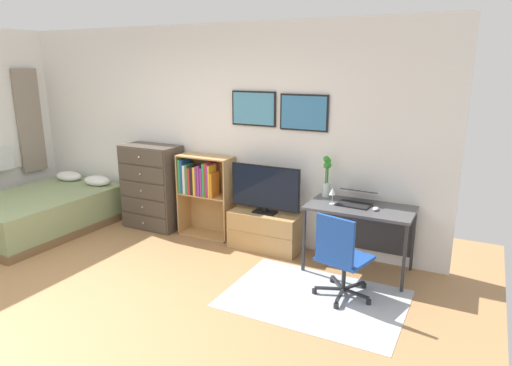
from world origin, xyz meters
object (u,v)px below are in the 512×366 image
Objects in this scene: dresser at (152,187)px; computer_mouse at (376,209)px; bed at (43,211)px; bamboo_vase at (327,176)px; office_chair at (340,255)px; tv_stand at (266,230)px; bookshelf at (203,187)px; television at (265,189)px; desk at (362,216)px; wine_glass at (332,192)px; laptop at (356,198)px.

computer_mouse is (3.08, -0.14, 0.18)m from dresser.
bamboo_vase is (3.73, 0.89, 0.72)m from bed.
office_chair is at bearing -15.10° from dresser.
bed is 3.11m from tv_stand.
computer_mouse is (2.29, -0.20, 0.09)m from bookshelf.
dresser is 1.29× the size of television.
bookshelf is at bearing 178.11° from desk.
bookshelf is 2.29m from office_chair.
bamboo_vase reaches higher than wine_glass.
computer_mouse reaches higher than desk.
tv_stand is 0.98× the size of television.
office_chair is 4.78× the size of wine_glass.
bookshelf is 1.25× the size of office_chair.
television reaches higher than laptop.
bookshelf is 0.95m from television.
desk is at bearing 23.61° from wine_glass.
television is at bearing -176.00° from laptop.
television is 8.60× the size of computer_mouse.
computer_mouse is at bearing -21.95° from bamboo_vase.
bed is 1.53m from dresser.
tv_stand is at bearing 178.78° from desk.
bookshelf is at bearing 175.92° from television.
office_chair is at bearing -33.43° from television.
tv_stand is at bearing 169.91° from wine_glass.
computer_mouse is 0.48m from wine_glass.
dresser reaches higher than tv_stand.
tv_stand is 1.02× the size of office_chair.
computer_mouse is at bearing -2.60° from dresser.
tv_stand is 1.23m from desk.
television is 1.44m from office_chair.
wine_glass is at bearing -144.38° from laptop.
wine_glass is at bearing -156.39° from desk.
television is 1.04× the size of office_chair.
bed is at bearing -171.72° from computer_mouse.
dresser is 1.34× the size of office_chair.
bookshelf is 5.97× the size of wine_glass.
bamboo_vase reaches higher than bed.
dresser reaches higher than computer_mouse.
wine_glass is (-0.30, -0.13, 0.27)m from desk.
desk is 2.37× the size of bamboo_vase.
wine_glass is (1.82, -0.20, 0.21)m from bookshelf.
office_chair is 8.27× the size of computer_mouse.
bed is at bearing -170.74° from wine_glass.
television is at bearing -0.24° from dresser.
office_chair reaches higher than desk.
computer_mouse is at bearing -6.57° from tv_stand.
bamboo_vase reaches higher than desk.
bed is 4.22m from laptop.
computer_mouse is at bearing 89.69° from office_chair.
dresser is 1.03× the size of desk.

